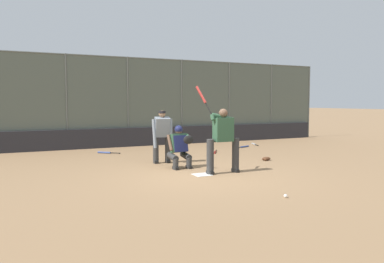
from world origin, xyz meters
TOP-DOWN VIEW (x-y plane):
  - ground_plane at (0.00, 0.00)m, footprint 160.00×160.00m
  - home_plate_marker at (0.00, 0.00)m, footprint 0.43×0.43m
  - backstop_fence at (0.00, -6.92)m, footprint 19.87×0.08m
  - padding_wall at (0.00, -6.82)m, footprint 19.39×0.18m
  - bleachers_beyond at (-2.92, -9.77)m, footprint 13.85×3.05m
  - batter_at_plate at (-0.61, -0.00)m, footprint 1.08×0.64m
  - catcher_behind_plate at (0.12, -1.17)m, footprint 0.64×0.75m
  - umpire_home at (0.27, -2.19)m, footprint 0.65×0.45m
  - spare_bat_near_backstop at (-5.12, -5.03)m, footprint 0.28×0.79m
  - spare_bat_by_padding at (1.36, -5.10)m, footprint 0.71×0.63m
  - spare_bat_third_base_side at (-2.33, -3.53)m, footprint 0.50×0.69m
  - spare_bat_first_base_side at (-4.18, -4.45)m, footprint 0.87×0.38m
  - fielding_glove_on_dirt at (-2.96, -1.26)m, footprint 0.31×0.23m
  - baseball_loose at (-0.45, 2.77)m, footprint 0.07×0.07m

SIDE VIEW (x-z plane):
  - ground_plane at x=0.00m, z-range 0.00..0.00m
  - home_plate_marker at x=0.00m, z-range 0.00..0.01m
  - spare_bat_third_base_side at x=-2.33m, z-range 0.00..0.07m
  - spare_bat_near_backstop at x=-5.12m, z-range 0.00..0.07m
  - spare_bat_by_padding at x=1.36m, z-range 0.00..0.07m
  - spare_bat_first_base_side at x=-4.18m, z-range 0.00..0.07m
  - baseball_loose at x=-0.45m, z-range 0.00..0.07m
  - fielding_glove_on_dirt at x=-2.96m, z-range 0.00..0.11m
  - padding_wall at x=0.00m, z-range 0.00..0.79m
  - bleachers_beyond at x=-2.92m, z-range -0.31..1.49m
  - catcher_behind_plate at x=0.12m, z-range 0.02..1.24m
  - umpire_home at x=0.27m, z-range 0.06..1.68m
  - batter_at_plate at x=-0.61m, z-range -0.22..2.09m
  - backstop_fence at x=0.00m, z-range 0.09..3.85m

